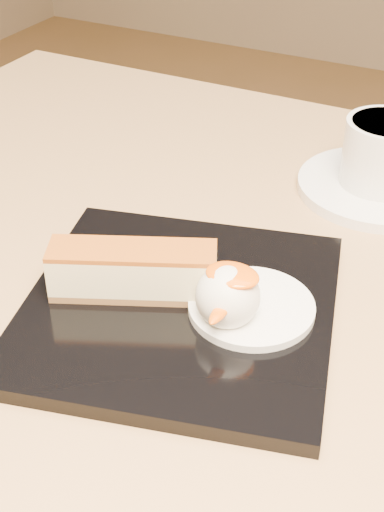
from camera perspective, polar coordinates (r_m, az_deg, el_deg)
The scene contains 8 objects.
table at distance 0.66m, azimuth -3.85°, elevation -13.13°, with size 0.80×0.80×0.72m.
dessert_plate at distance 0.52m, azimuth -1.01°, elevation -4.20°, with size 0.22×0.22×0.01m, color black.
cheesecake at distance 0.51m, azimuth -4.75°, elevation -1.19°, with size 0.12×0.08×0.04m.
cream_smear at distance 0.51m, azimuth 4.78°, elevation -4.08°, with size 0.09×0.09×0.01m, color white.
ice_cream_scoop at distance 0.48m, azimuth 2.87°, elevation -3.25°, with size 0.04×0.04×0.04m, color white.
mango_sauce at distance 0.47m, azimuth 3.25°, elevation -1.53°, with size 0.04×0.03×0.01m, color #F85F07.
mint_sprig at distance 0.53m, azimuth 2.95°, elevation -1.35°, with size 0.03×0.02×0.00m.
saucer at distance 0.69m, azimuth 14.68°, elevation 5.38°, with size 0.15×0.15×0.01m, color white.
Camera 1 is at (0.24, -0.37, 1.05)m, focal length 50.00 mm.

